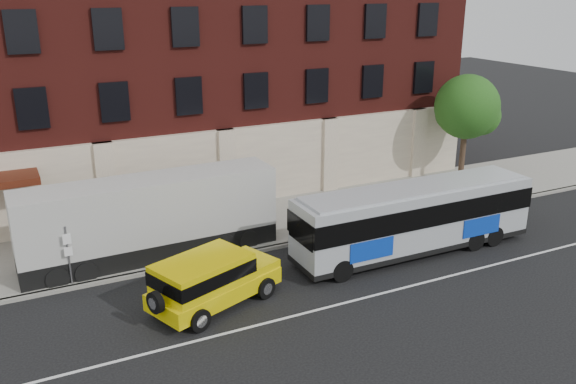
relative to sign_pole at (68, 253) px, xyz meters
name	(u,v)px	position (x,y,z in m)	size (l,w,h in m)	color
ground	(347,311)	(8.50, -6.15, -1.45)	(120.00, 120.00, 0.00)	black
sidewalk	(249,224)	(8.50, 2.85, -1.38)	(60.00, 6.00, 0.15)	#99958B
kerb	(275,247)	(8.50, -0.15, -1.38)	(60.00, 0.25, 0.15)	#99958B
lane_line	(339,304)	(8.50, -5.65, -1.45)	(60.00, 0.12, 0.01)	silver
building	(190,50)	(8.49, 10.77, 6.13)	(30.00, 12.10, 15.00)	#561814
sign_pole	(68,253)	(0.00, 0.00, 0.00)	(0.30, 0.20, 2.50)	slate
street_tree	(467,109)	(22.04, 3.34, 2.96)	(3.60, 3.60, 6.20)	#37261B
city_bus	(415,216)	(13.72, -3.09, 0.21)	(10.97, 2.38, 3.00)	#A4A8AE
yellow_suv	(210,278)	(4.28, -3.71, -0.33)	(5.23, 3.58, 1.95)	yellow
shipping_container	(151,220)	(3.45, 1.25, 0.29)	(10.64, 2.49, 3.53)	black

